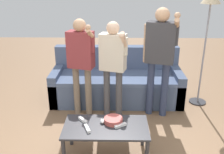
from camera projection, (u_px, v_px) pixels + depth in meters
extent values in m
plane|color=brown|center=(111.00, 144.00, 3.35)|extent=(12.00, 12.00, 0.00)
cube|color=#475675|center=(117.00, 88.00, 4.48)|extent=(2.16, 0.84, 0.41)
cube|color=#4D5D7E|center=(117.00, 77.00, 4.34)|extent=(1.88, 0.72, 0.06)
cube|color=#475675|center=(117.00, 59.00, 4.63)|extent=(2.16, 0.18, 0.46)
cube|color=#475675|center=(58.00, 84.00, 4.48)|extent=(0.14, 0.84, 0.55)
cube|color=#475675|center=(176.00, 85.00, 4.44)|extent=(0.14, 0.84, 0.55)
cube|color=#2D2D33|center=(106.00, 127.00, 2.98)|extent=(0.98, 0.53, 0.03)
cylinder|color=#2D2D33|center=(71.00, 131.00, 3.28)|extent=(0.04, 0.04, 0.40)
cylinder|color=#2D2D33|center=(143.00, 132.00, 3.26)|extent=(0.04, 0.04, 0.40)
cylinder|color=#B24C47|center=(113.00, 120.00, 3.04)|extent=(0.22, 0.22, 0.06)
ellipsoid|color=white|center=(103.00, 121.00, 3.04)|extent=(0.06, 0.09, 0.05)
cylinder|color=#4C4C51|center=(103.00, 118.00, 3.04)|extent=(0.02, 0.02, 0.01)
cylinder|color=#2D2D33|center=(197.00, 102.00, 4.45)|extent=(0.28, 0.28, 0.02)
cylinder|color=gray|center=(204.00, 56.00, 4.14)|extent=(0.03, 0.03, 1.62)
cylinder|color=#756656|center=(77.00, 90.00, 3.97)|extent=(0.10, 0.10, 0.77)
cylinder|color=#756656|center=(88.00, 92.00, 3.92)|extent=(0.10, 0.10, 0.77)
cube|color=brown|center=(81.00, 50.00, 3.70)|extent=(0.41, 0.28, 0.53)
sphere|color=tan|center=(79.00, 25.00, 3.58)|extent=(0.18, 0.18, 0.18)
cylinder|color=tan|center=(69.00, 50.00, 3.76)|extent=(0.07, 0.07, 0.50)
cylinder|color=brown|center=(92.00, 44.00, 3.62)|extent=(0.07, 0.07, 0.25)
cylinder|color=tan|center=(90.00, 34.00, 3.50)|extent=(0.12, 0.25, 0.20)
sphere|color=tan|center=(88.00, 27.00, 3.40)|extent=(0.07, 0.07, 0.07)
cylinder|color=#47474C|center=(107.00, 93.00, 3.91)|extent=(0.09, 0.09, 0.76)
cylinder|color=#47474C|center=(119.00, 94.00, 3.86)|extent=(0.09, 0.09, 0.76)
cube|color=beige|center=(113.00, 52.00, 3.65)|extent=(0.40, 0.29, 0.52)
sphere|color=beige|center=(113.00, 28.00, 3.52)|extent=(0.18, 0.18, 0.18)
cylinder|color=beige|center=(101.00, 53.00, 3.71)|extent=(0.07, 0.07, 0.49)
cylinder|color=beige|center=(125.00, 46.00, 3.56)|extent=(0.07, 0.07, 0.25)
cylinder|color=beige|center=(124.00, 39.00, 3.43)|extent=(0.11, 0.20, 0.24)
sphere|color=beige|center=(122.00, 36.00, 3.31)|extent=(0.07, 0.07, 0.07)
cylinder|color=#2D3856|center=(150.00, 88.00, 3.95)|extent=(0.11, 0.11, 0.85)
cylinder|color=#2D3856|center=(164.00, 90.00, 3.90)|extent=(0.11, 0.11, 0.85)
cube|color=#38383D|center=(161.00, 43.00, 3.66)|extent=(0.45, 0.31, 0.59)
sphere|color=tan|center=(162.00, 15.00, 3.52)|extent=(0.20, 0.20, 0.20)
cylinder|color=tan|center=(146.00, 43.00, 3.72)|extent=(0.07, 0.07, 0.55)
cylinder|color=#38383D|center=(176.00, 36.00, 3.57)|extent=(0.07, 0.07, 0.28)
cylinder|color=tan|center=(177.00, 24.00, 3.44)|extent=(0.13, 0.28, 0.20)
sphere|color=tan|center=(177.00, 15.00, 3.33)|extent=(0.08, 0.08, 0.08)
cube|color=white|center=(83.00, 120.00, 3.07)|extent=(0.13, 0.14, 0.03)
cylinder|color=silver|center=(81.00, 118.00, 3.09)|extent=(0.01, 0.01, 0.00)
cube|color=silver|center=(85.00, 120.00, 3.03)|extent=(0.02, 0.02, 0.00)
cube|color=white|center=(120.00, 125.00, 2.96)|extent=(0.14, 0.11, 0.03)
cylinder|color=silver|center=(122.00, 123.00, 2.97)|extent=(0.01, 0.01, 0.00)
cube|color=silver|center=(117.00, 125.00, 2.93)|extent=(0.02, 0.02, 0.00)
cube|color=white|center=(87.00, 128.00, 2.90)|extent=(0.09, 0.16, 0.03)
cylinder|color=silver|center=(86.00, 126.00, 2.92)|extent=(0.01, 0.01, 0.00)
cube|color=silver|center=(88.00, 129.00, 2.86)|extent=(0.02, 0.02, 0.00)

